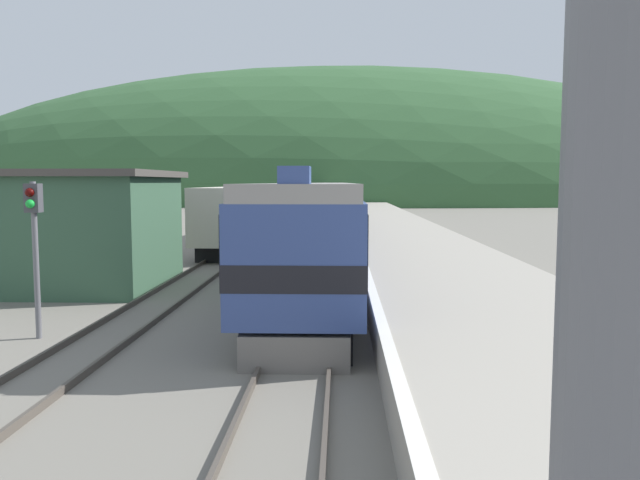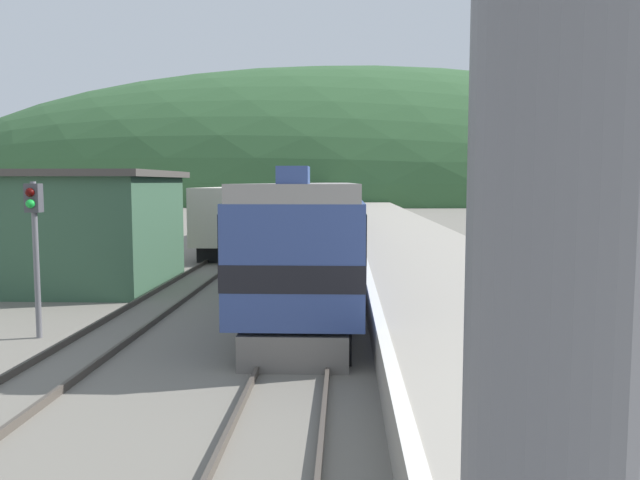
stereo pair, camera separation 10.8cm
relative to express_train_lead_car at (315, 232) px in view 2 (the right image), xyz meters
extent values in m
cube|color=#4C443D|center=(-0.72, 42.28, -2.03)|extent=(0.08, 180.00, 0.16)
cube|color=#4C443D|center=(0.72, 42.28, -2.03)|extent=(0.08, 180.00, 0.16)
cube|color=#4C443D|center=(-5.61, 42.28, -2.03)|extent=(0.08, 180.00, 0.16)
cube|color=#4C443D|center=(-4.18, 42.28, -2.03)|extent=(0.08, 180.00, 0.16)
cube|color=#9E9689|center=(4.78, 22.28, -1.66)|extent=(6.15, 140.00, 0.91)
cube|color=silver|center=(1.83, 22.28, -1.20)|extent=(0.24, 140.00, 0.01)
ellipsoid|color=#335B33|center=(0.00, 112.84, -2.11)|extent=(182.92, 82.31, 55.32)
cube|color=#385B42|center=(-9.09, 0.70, -0.07)|extent=(6.67, 6.34, 4.09)
cube|color=#47423D|center=(-9.09, 0.70, 2.09)|extent=(7.17, 6.84, 0.24)
cube|color=black|center=(0.00, 0.23, -1.69)|extent=(2.42, 18.89, 0.85)
cube|color=#334784|center=(0.00, 0.23, 0.04)|extent=(2.96, 20.10, 2.61)
cube|color=black|center=(0.00, 0.23, -0.17)|extent=(2.99, 20.12, 0.57)
cube|color=black|center=(0.00, 0.23, 0.62)|extent=(2.98, 18.89, 0.78)
cube|color=gray|center=(0.00, 0.23, 1.55)|extent=(2.78, 20.10, 0.40)
cube|color=black|center=(0.00, -8.69, 0.62)|extent=(3.00, 2.20, 1.04)
cube|color=#334784|center=(0.00, -9.37, 1.93)|extent=(0.64, 0.80, 0.36)
cube|color=slate|center=(0.00, -9.62, -1.73)|extent=(2.31, 0.40, 0.77)
cube|color=black|center=(0.00, 21.08, -1.69)|extent=(2.42, 18.61, 0.85)
cube|color=#334784|center=(0.00, 21.08, 0.04)|extent=(2.96, 19.79, 2.61)
cube|color=black|center=(0.00, 21.08, -0.17)|extent=(2.99, 19.81, 0.57)
cube|color=black|center=(0.00, 21.08, 0.62)|extent=(2.98, 18.61, 0.78)
cube|color=gray|center=(0.00, 21.08, 1.55)|extent=(2.78, 19.79, 0.40)
cube|color=black|center=(0.00, 41.77, -1.69)|extent=(2.42, 18.61, 0.85)
cube|color=#334784|center=(0.00, 41.77, 0.04)|extent=(2.96, 19.79, 2.61)
cube|color=black|center=(0.00, 41.77, -0.17)|extent=(2.99, 19.81, 0.57)
cube|color=black|center=(0.00, 41.77, 0.62)|extent=(2.98, 18.61, 0.78)
cube|color=gray|center=(0.00, 41.77, 1.55)|extent=(2.78, 19.79, 0.40)
cube|color=black|center=(0.00, 62.47, -1.69)|extent=(2.42, 18.61, 0.85)
cube|color=#334784|center=(0.00, 62.47, 0.04)|extent=(2.96, 19.79, 2.61)
cube|color=black|center=(0.00, 62.47, -0.17)|extent=(2.99, 19.81, 0.57)
cube|color=black|center=(0.00, 62.47, 0.62)|extent=(2.98, 18.61, 0.78)
cube|color=gray|center=(0.00, 62.47, 1.55)|extent=(2.78, 19.79, 0.40)
cube|color=black|center=(0.00, 83.16, -1.69)|extent=(2.42, 18.61, 0.85)
cube|color=#334784|center=(0.00, 83.16, 0.04)|extent=(2.96, 19.79, 2.61)
cube|color=black|center=(0.00, 83.16, -0.17)|extent=(2.99, 19.81, 0.57)
cube|color=black|center=(0.00, 83.16, 0.62)|extent=(2.98, 18.61, 0.78)
cube|color=gray|center=(0.00, 83.16, 1.55)|extent=(2.78, 19.79, 0.40)
cube|color=black|center=(-4.89, 28.43, -1.71)|extent=(2.46, 41.62, 0.80)
cube|color=beige|center=(-4.89, 28.43, 0.10)|extent=(2.90, 43.36, 2.83)
cylinder|color=slate|center=(1.28, -21.46, 1.95)|extent=(0.20, 0.20, 8.13)
cylinder|color=slate|center=(-6.61, -7.06, -0.16)|extent=(0.14, 0.14, 3.92)
cube|color=#424247|center=(-6.61, -7.06, 1.40)|extent=(0.36, 0.28, 0.71)
sphere|color=#3C0504|center=(-6.61, -7.24, 1.53)|extent=(0.22, 0.22, 0.22)
sphere|color=green|center=(-6.61, -7.24, 1.26)|extent=(0.22, 0.22, 0.22)
camera|label=1|loc=(0.94, -22.14, 1.78)|focal=35.00mm
camera|label=2|loc=(1.05, -22.14, 1.78)|focal=35.00mm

